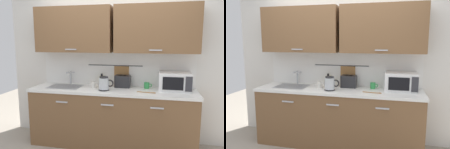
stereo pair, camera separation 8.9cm
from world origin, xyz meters
TOP-DOWN VIEW (x-y plane):
  - counter_unit at (-0.01, 0.30)m, footprint 2.53×0.64m
  - back_wall_assembly at (0.00, 0.53)m, footprint 3.70×0.41m
  - sink_faucet at (-0.77, 0.53)m, footprint 0.09×0.17m
  - microwave at (0.93, 0.41)m, footprint 0.46×0.35m
  - electric_kettle at (-0.09, 0.19)m, footprint 0.23×0.16m
  - dish_soap_bottle at (-0.22, 0.52)m, footprint 0.06×0.06m
  - mug_near_sink at (-0.30, 0.32)m, footprint 0.12×0.08m
  - toaster at (0.14, 0.47)m, footprint 0.26×0.17m
  - mug_by_kettle at (0.52, 0.45)m, footprint 0.12×0.08m
  - wooden_spoon at (0.56, 0.17)m, footprint 0.28×0.06m

SIDE VIEW (x-z plane):
  - counter_unit at x=-0.01m, z-range 0.01..0.91m
  - wooden_spoon at x=0.56m, z-range 0.90..0.91m
  - mug_near_sink at x=-0.30m, z-range 0.90..1.00m
  - mug_by_kettle at x=0.52m, z-range 0.90..1.00m
  - dish_soap_bottle at x=-0.22m, z-range 0.89..1.08m
  - toaster at x=0.14m, z-range 0.90..1.09m
  - electric_kettle at x=-0.09m, z-range 0.90..1.11m
  - microwave at x=0.93m, z-range 0.90..1.17m
  - sink_faucet at x=-0.77m, z-range 0.93..1.15m
  - back_wall_assembly at x=0.00m, z-range 0.27..2.77m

